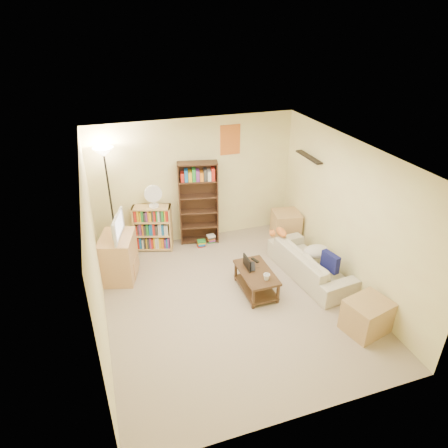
{
  "coord_description": "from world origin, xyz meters",
  "views": [
    {
      "loc": [
        -1.77,
        -4.88,
        4.21
      ],
      "look_at": [
        0.09,
        0.73,
        1.05
      ],
      "focal_mm": 32.0,
      "sensor_mm": 36.0,
      "label": 1
    }
  ],
  "objects_px": {
    "sofa": "(311,263)",
    "tv_stand": "(119,257)",
    "short_bookshelf": "(153,228)",
    "side_table": "(286,226)",
    "laptop": "(254,267)",
    "tall_bookshelf": "(199,201)",
    "floor_lamp": "(106,172)",
    "coffee_table": "(256,279)",
    "end_cabinet": "(367,316)",
    "mug": "(267,277)",
    "television": "(114,226)",
    "tabby_cat": "(280,232)",
    "desk_fan": "(153,196)"
  },
  "relations": [
    {
      "from": "sofa",
      "to": "tv_stand",
      "type": "xyz_separation_m",
      "value": [
        -3.22,
        1.05,
        0.14
      ]
    },
    {
      "from": "short_bookshelf",
      "to": "side_table",
      "type": "height_order",
      "value": "short_bookshelf"
    },
    {
      "from": "sofa",
      "to": "side_table",
      "type": "xyz_separation_m",
      "value": [
        0.17,
        1.34,
        0.04
      ]
    },
    {
      "from": "laptop",
      "to": "tall_bookshelf",
      "type": "relative_size",
      "value": 0.19
    },
    {
      "from": "sofa",
      "to": "tall_bookshelf",
      "type": "distance_m",
      "value": 2.46
    },
    {
      "from": "tall_bookshelf",
      "to": "floor_lamp",
      "type": "distance_m",
      "value": 1.84
    },
    {
      "from": "coffee_table",
      "to": "end_cabinet",
      "type": "bearing_deg",
      "value": -49.48
    },
    {
      "from": "mug",
      "to": "side_table",
      "type": "height_order",
      "value": "side_table"
    },
    {
      "from": "television",
      "to": "end_cabinet",
      "type": "distance_m",
      "value": 4.24
    },
    {
      "from": "tall_bookshelf",
      "to": "short_bookshelf",
      "type": "height_order",
      "value": "tall_bookshelf"
    },
    {
      "from": "tabby_cat",
      "to": "end_cabinet",
      "type": "xyz_separation_m",
      "value": [
        0.41,
        -2.15,
        -0.34
      ]
    },
    {
      "from": "coffee_table",
      "to": "laptop",
      "type": "bearing_deg",
      "value": 86.16
    },
    {
      "from": "laptop",
      "to": "tabby_cat",
      "type": "bearing_deg",
      "value": -30.85
    },
    {
      "from": "laptop",
      "to": "mug",
      "type": "distance_m",
      "value": 0.39
    },
    {
      "from": "coffee_table",
      "to": "end_cabinet",
      "type": "height_order",
      "value": "end_cabinet"
    },
    {
      "from": "tall_bookshelf",
      "to": "sofa",
      "type": "bearing_deg",
      "value": -37.63
    },
    {
      "from": "short_bookshelf",
      "to": "desk_fan",
      "type": "relative_size",
      "value": 2.09
    },
    {
      "from": "short_bookshelf",
      "to": "sofa",
      "type": "bearing_deg",
      "value": -18.79
    },
    {
      "from": "tall_bookshelf",
      "to": "desk_fan",
      "type": "height_order",
      "value": "tall_bookshelf"
    },
    {
      "from": "side_table",
      "to": "laptop",
      "type": "bearing_deg",
      "value": -133.24
    },
    {
      "from": "end_cabinet",
      "to": "desk_fan",
      "type": "bearing_deg",
      "value": 127.9
    },
    {
      "from": "sofa",
      "to": "coffee_table",
      "type": "bearing_deg",
      "value": 89.26
    },
    {
      "from": "side_table",
      "to": "end_cabinet",
      "type": "relative_size",
      "value": 0.99
    },
    {
      "from": "laptop",
      "to": "short_bookshelf",
      "type": "xyz_separation_m",
      "value": [
        -1.4,
        1.8,
        0.05
      ]
    },
    {
      "from": "tall_bookshelf",
      "to": "desk_fan",
      "type": "relative_size",
      "value": 3.83
    },
    {
      "from": "laptop",
      "to": "short_bookshelf",
      "type": "height_order",
      "value": "short_bookshelf"
    },
    {
      "from": "sofa",
      "to": "television",
      "type": "bearing_deg",
      "value": 65.26
    },
    {
      "from": "laptop",
      "to": "short_bookshelf",
      "type": "distance_m",
      "value": 2.28
    },
    {
      "from": "mug",
      "to": "short_bookshelf",
      "type": "xyz_separation_m",
      "value": [
        -1.45,
        2.18,
        0.01
      ]
    },
    {
      "from": "desk_fan",
      "to": "tall_bookshelf",
      "type": "bearing_deg",
      "value": 2.93
    },
    {
      "from": "sofa",
      "to": "laptop",
      "type": "height_order",
      "value": "sofa"
    },
    {
      "from": "television",
      "to": "short_bookshelf",
      "type": "distance_m",
      "value": 1.19
    },
    {
      "from": "end_cabinet",
      "to": "side_table",
      "type": "bearing_deg",
      "value": 88.58
    },
    {
      "from": "tv_stand",
      "to": "coffee_table",
      "type": "bearing_deg",
      "value": -12.59
    },
    {
      "from": "short_bookshelf",
      "to": "television",
      "type": "bearing_deg",
      "value": -116.84
    },
    {
      "from": "short_bookshelf",
      "to": "side_table",
      "type": "relative_size",
      "value": 1.54
    },
    {
      "from": "side_table",
      "to": "short_bookshelf",
      "type": "bearing_deg",
      "value": 170.08
    },
    {
      "from": "short_bookshelf",
      "to": "desk_fan",
      "type": "bearing_deg",
      "value": -23.82
    },
    {
      "from": "tabby_cat",
      "to": "short_bookshelf",
      "type": "relative_size",
      "value": 0.45
    },
    {
      "from": "tall_bookshelf",
      "to": "mug",
      "type": "bearing_deg",
      "value": -64.79
    },
    {
      "from": "end_cabinet",
      "to": "coffee_table",
      "type": "bearing_deg",
      "value": 130.94
    },
    {
      "from": "sofa",
      "to": "mug",
      "type": "height_order",
      "value": "sofa"
    },
    {
      "from": "television",
      "to": "desk_fan",
      "type": "relative_size",
      "value": 1.59
    },
    {
      "from": "tabby_cat",
      "to": "floor_lamp",
      "type": "distance_m",
      "value": 3.3
    },
    {
      "from": "tabby_cat",
      "to": "desk_fan",
      "type": "relative_size",
      "value": 0.94
    },
    {
      "from": "tv_stand",
      "to": "side_table",
      "type": "relative_size",
      "value": 1.34
    },
    {
      "from": "mug",
      "to": "end_cabinet",
      "type": "height_order",
      "value": "end_cabinet"
    },
    {
      "from": "television",
      "to": "tall_bookshelf",
      "type": "relative_size",
      "value": 0.41
    },
    {
      "from": "tall_bookshelf",
      "to": "side_table",
      "type": "bearing_deg",
      "value": -3.29
    },
    {
      "from": "mug",
      "to": "tall_bookshelf",
      "type": "distance_m",
      "value": 2.29
    }
  ]
}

